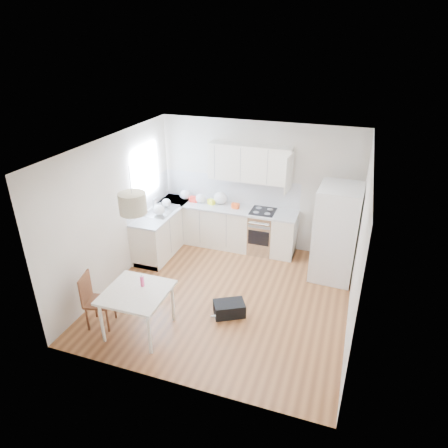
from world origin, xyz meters
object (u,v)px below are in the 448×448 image
at_px(dining_chair, 99,301).
at_px(dining_table, 137,296).
at_px(refrigerator, 337,233).
at_px(gym_bag, 229,309).

bearing_deg(dining_chair, dining_table, -7.90).
bearing_deg(refrigerator, dining_chair, -138.61).
height_order(dining_chair, gym_bag, dining_chair).
bearing_deg(dining_table, gym_bag, 33.90).
xyz_separation_m(refrigerator, gym_bag, (-1.50, -1.81, -0.79)).
bearing_deg(refrigerator, gym_bag, -127.16).
bearing_deg(gym_bag, dining_table, -174.66).
relative_size(refrigerator, dining_table, 1.90).
xyz_separation_m(dining_table, gym_bag, (1.20, 0.83, -0.55)).
bearing_deg(dining_chair, gym_bag, 12.13).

